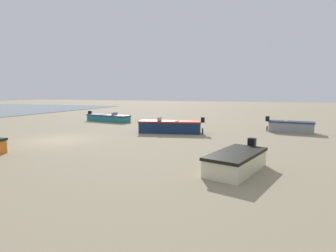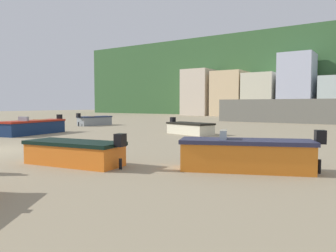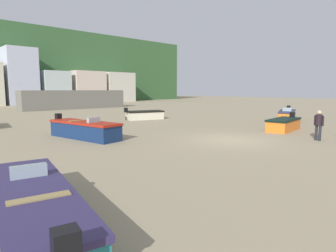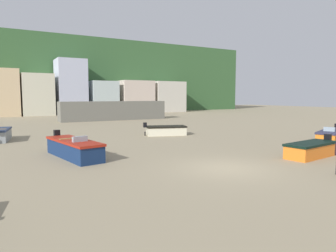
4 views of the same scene
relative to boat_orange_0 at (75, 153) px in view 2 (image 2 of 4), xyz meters
name	(u,v)px [view 2 (image 2 of 4)]	position (x,y,z in m)	size (l,w,h in m)	color
headland_hill	(303,78)	(-5.68, 66.19, 7.12)	(90.00, 32.00, 15.06)	#345B31
harbor_pier	(285,111)	(-0.54, 30.19, 0.89)	(14.71, 2.40, 2.60)	#68665D
townhouse_far_left	(199,93)	(-20.11, 46.95, 3.78)	(5.13, 5.52, 8.38)	beige
townhouse_left	(231,94)	(-14.06, 47.44, 3.47)	(5.36, 6.50, 7.75)	#D6B88A
townhouse_centre_left	(261,95)	(-8.57, 47.32, 3.16)	(5.10, 6.26, 7.14)	beige
townhouse_centre	(297,86)	(-2.87, 46.88, 4.55)	(5.01, 5.38, 9.92)	#B5BBD1
boat_orange_0	(75,153)	(0.00, 0.00, 0.00)	(3.77, 1.75, 1.12)	orange
boat_cream_2	(190,128)	(-2.34, 12.00, -0.01)	(3.71, 2.40, 1.10)	beige
boat_orange_4	(246,155)	(5.16, 2.18, 0.09)	(4.20, 2.61, 1.28)	orange
boat_navy_5	(34,127)	(-11.19, 6.16, 0.08)	(2.18, 5.16, 1.27)	navy
boat_grey_6	(95,121)	(-14.61, 15.10, 0.05)	(1.73, 3.68, 1.21)	gray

